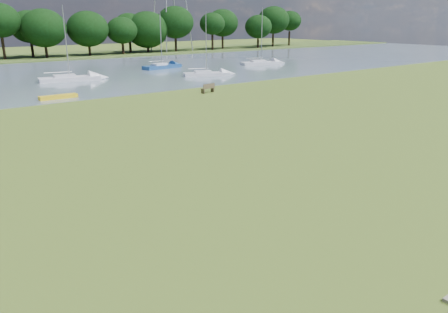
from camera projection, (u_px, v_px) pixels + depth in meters
ground at (220, 165)px, 21.91m from camera, size 220.00×220.00×0.00m
river at (16, 78)px, 53.73m from camera, size 220.00×40.00×0.10m
riverbank_bench at (208, 88)px, 43.11m from camera, size 1.54×0.64×0.92m
kayak at (58, 97)px, 39.78m from camera, size 3.41×0.85×0.34m
tree_line at (11, 26)px, 75.20m from camera, size 152.14×8.03×9.72m
sailboat_0 at (69, 77)px, 51.12m from camera, size 7.05×3.04×8.47m
sailboat_1 at (162, 65)px, 63.88m from camera, size 6.35×2.83×7.85m
sailboat_5 at (261, 62)px, 69.09m from camera, size 6.71×3.53×8.62m
sailboat_6 at (206, 73)px, 55.71m from camera, size 6.00×3.68×7.87m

